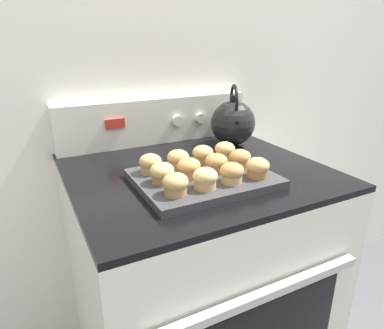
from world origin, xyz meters
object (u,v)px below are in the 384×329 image
(muffin_r1_c1, at_px, (189,168))
(tea_kettle, at_px, (233,122))
(muffin_pan, at_px, (203,178))
(muffin_r1_c3, at_px, (240,159))
(muffin_r1_c2, at_px, (216,163))
(stove_range, at_px, (195,290))
(muffin_r0_c1, at_px, (205,178))
(muffin_r2_c3, at_px, (225,151))
(muffin_r0_c2, at_px, (232,173))
(muffin_r0_c3, at_px, (258,168))
(muffin_r0_c0, at_px, (175,184))
(muffin_r2_c0, at_px, (150,164))
(muffin_r1_c0, at_px, (162,173))
(muffin_r2_c1, at_px, (178,159))
(muffin_r2_c2, at_px, (203,154))

(muffin_r1_c1, xyz_separation_m, tea_kettle, (0.31, 0.26, 0.04))
(muffin_pan, distance_m, muffin_r1_c3, 0.13)
(muffin_r1_c2, bearing_deg, muffin_pan, -179.32)
(muffin_pan, bearing_deg, stove_range, 73.75)
(muffin_r0_c1, distance_m, muffin_r2_c3, 0.23)
(muffin_r0_c2, distance_m, muffin_r0_c3, 0.08)
(muffin_r0_c3, distance_m, tea_kettle, 0.37)
(stove_range, xyz_separation_m, muffin_r1_c1, (-0.07, -0.10, 0.51))
(muffin_pan, height_order, muffin_r0_c2, muffin_r0_c2)
(muffin_r0_c3, distance_m, muffin_r1_c3, 0.08)
(muffin_r0_c2, bearing_deg, muffin_r0_c0, 179.69)
(stove_range, relative_size, muffin_pan, 2.51)
(muffin_r0_c2, xyz_separation_m, muffin_r2_c0, (-0.16, 0.16, 0.00))
(muffin_r0_c1, xyz_separation_m, tea_kettle, (0.31, 0.34, 0.04))
(stove_range, relative_size, tea_kettle, 4.16)
(muffin_r1_c0, height_order, muffin_r2_c1, same)
(muffin_r1_c1, relative_size, muffin_r2_c3, 1.00)
(muffin_r1_c1, xyz_separation_m, muffin_r2_c2, (0.09, 0.08, 0.00))
(stove_range, bearing_deg, muffin_r1_c0, -146.37)
(muffin_pan, xyz_separation_m, muffin_r2_c3, (0.12, 0.08, 0.04))
(stove_range, distance_m, muffin_r2_c3, 0.52)
(muffin_r0_c3, bearing_deg, muffin_r2_c2, 115.51)
(muffin_pan, xyz_separation_m, muffin_r2_c2, (0.04, 0.08, 0.04))
(muffin_r0_c3, height_order, tea_kettle, tea_kettle)
(muffin_r0_c3, xyz_separation_m, muffin_r1_c3, (-0.00, 0.08, 0.00))
(muffin_r2_c0, height_order, muffin_r2_c1, same)
(muffin_r2_c2, bearing_deg, muffin_r1_c2, -92.13)
(muffin_r2_c0, bearing_deg, muffin_pan, -33.23)
(muffin_r0_c0, distance_m, muffin_r2_c1, 0.18)
(muffin_r0_c2, height_order, muffin_r1_c1, same)
(muffin_r1_c1, xyz_separation_m, muffin_r1_c2, (0.09, -0.00, 0.00))
(muffin_r1_c0, xyz_separation_m, tea_kettle, (0.39, 0.26, 0.04))
(muffin_r0_c2, bearing_deg, muffin_r2_c1, 116.14)
(muffin_r2_c1, distance_m, muffin_r2_c2, 0.08)
(muffin_r1_c1, height_order, muffin_r1_c2, same)
(muffin_pan, bearing_deg, muffin_r1_c2, 0.68)
(stove_range, distance_m, muffin_r2_c1, 0.52)
(muffin_r0_c2, relative_size, muffin_r2_c2, 1.00)
(muffin_r0_c0, xyz_separation_m, muffin_r2_c3, (0.24, 0.17, 0.00))
(muffin_r0_c2, bearing_deg, stove_range, 92.83)
(muffin_r1_c2, bearing_deg, muffin_r1_c0, 179.65)
(muffin_r1_c0, height_order, muffin_r2_c2, same)
(muffin_r0_c1, distance_m, muffin_r1_c1, 0.08)
(stove_range, distance_m, muffin_r1_c0, 0.55)
(muffin_r1_c1, bearing_deg, muffin_pan, -1.63)
(muffin_r2_c0, bearing_deg, muffin_r0_c2, -44.85)
(muffin_r0_c1, distance_m, muffin_r0_c3, 0.16)
(muffin_r0_c1, height_order, muffin_r2_c1, same)
(muffin_r2_c3, bearing_deg, muffin_r1_c3, -91.23)
(muffin_r1_c0, height_order, muffin_r1_c1, same)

